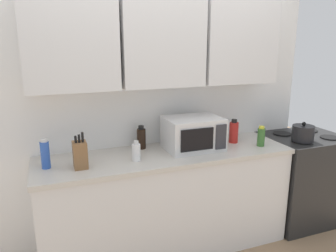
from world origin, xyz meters
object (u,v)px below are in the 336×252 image
kettle (303,133)px  bottle_green_oil (261,137)px  stove_range (301,178)px  microwave (193,133)px  bottle_blue_cleaner (45,154)px  bottle_red_sauce (234,132)px  bottle_white_jar (136,152)px  knife_block (80,155)px  bottle_soy_dark (141,138)px

kettle → bottle_green_oil: (-0.44, 0.04, 0.00)m
stove_range → microwave: 1.35m
kettle → microwave: microwave is taller
microwave → bottle_green_oil: 0.62m
stove_range → bottle_green_oil: (-0.61, -0.10, 0.54)m
stove_range → bottle_green_oil: bearing=-170.5°
microwave → bottle_blue_cleaner: microwave is taller
bottle_green_oil → bottle_red_sauce: 0.25m
stove_range → bottle_red_sauce: (-0.78, 0.08, 0.55)m
bottle_green_oil → bottle_white_jar: size_ratio=1.12×
stove_range → microwave: microwave is taller
bottle_blue_cleaner → knife_block: bearing=-19.1°
knife_block → bottle_white_jar: 0.43m
bottle_soy_dark → bottle_white_jar: bottle_soy_dark is taller
stove_range → kettle: 0.58m
microwave → bottle_white_jar: microwave is taller
kettle → microwave: (-1.04, 0.18, 0.05)m
bottle_soy_dark → bottle_white_jar: 0.31m
microwave → bottle_soy_dark: 0.45m
bottle_soy_dark → bottle_green_oil: (1.02, -0.32, -0.01)m
bottle_soy_dark → bottle_red_sauce: bearing=-9.2°
bottle_blue_cleaner → bottle_red_sauce: (1.64, 0.06, -0.01)m
kettle → bottle_green_oil: 0.44m
stove_range → bottle_green_oil: 0.82m
bottle_blue_cleaner → bottle_green_oil: 1.82m
bottle_white_jar → bottle_green_oil: bearing=-1.6°
stove_range → bottle_soy_dark: (-1.63, 0.21, 0.54)m
stove_range → bottle_soy_dark: size_ratio=4.44×
microwave → bottle_blue_cleaner: size_ratio=2.13×
kettle → knife_block: (-2.01, 0.08, 0.02)m
bottle_soy_dark → bottle_red_sauce: bottle_red_sauce is taller
kettle → stove_range: bearing=39.5°
microwave → bottle_blue_cleaner: (-1.21, -0.02, -0.03)m
bottle_blue_cleaner → bottle_white_jar: size_ratio=1.37×
stove_range → microwave: bearing=178.0°
kettle → microwave: size_ratio=0.42×
bottle_red_sauce → kettle: bearing=-19.4°
stove_range → knife_block: 2.25m
knife_block → bottle_green_oil: 1.58m
microwave → bottle_green_oil: microwave is taller
kettle → knife_block: bearing=177.8°
bottle_white_jar → bottle_soy_dark: bearing=66.3°
microwave → kettle: bearing=-9.9°
microwave → bottle_red_sauce: (0.43, 0.03, -0.04)m
knife_block → bottle_red_sauce: size_ratio=1.24×
bottle_blue_cleaner → bottle_green_oil: bearing=-3.8°
bottle_green_oil → bottle_blue_cleaner: bearing=176.2°
kettle → knife_block: knife_block is taller
stove_range → bottle_white_jar: bearing=-177.7°
bottle_blue_cleaner → bottle_white_jar: bearing=-7.7°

